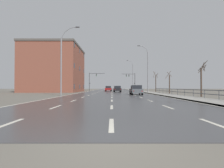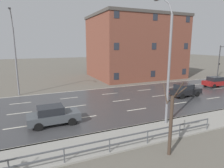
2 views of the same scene
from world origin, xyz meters
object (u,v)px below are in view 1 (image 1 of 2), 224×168
Objects in this scene: street_lamp_distant at (131,76)px; street_lamp_left_bank at (62,62)px; street_lamp_midground at (146,70)px; brick_building at (54,69)px; car_near_right at (108,89)px; traffic_signal_right at (131,79)px; car_far_right at (116,89)px; car_far_left at (135,90)px; traffic_signal_left at (91,79)px.

street_lamp_left_bank is at bearing -110.50° from street_lamp_distant.
street_lamp_midground is 0.60× the size of brick_building.
street_lamp_distant is 2.64× the size of car_near_right.
brick_building is (-14.00, -6.40, 5.21)m from car_near_right.
car_far_right is at bearing -108.10° from traffic_signal_right.
brick_building is (-22.52, -18.35, 0.58)m from street_lamp_distant.
street_lamp_left_bank is 12.49m from car_far_left.
street_lamp_left_bank is 2.48× the size of car_near_right.
car_far_left and car_near_right have the same top height.
brick_building is (-19.05, 18.52, 5.21)m from car_far_left.
traffic_signal_right is 0.96× the size of traffic_signal_left.
street_lamp_midground is 24.68m from brick_building.
street_lamp_midground is at bearing -90.01° from street_lamp_distant.
car_far_right is at bearing 98.33° from car_far_left.
car_near_right is 0.25× the size of brick_building.
car_far_left is at bearing -112.27° from street_lamp_midground.
traffic_signal_right is 33.17m from car_far_left.
brick_building is (-21.84, -14.36, 1.91)m from traffic_signal_right.
street_lamp_midground is 10.79m from car_far_right.
street_lamp_left_bank is 21.57m from car_far_right.
car_far_left is at bearing 14.25° from street_lamp_left_bank.
traffic_signal_left reaches higher than car_near_right.
brick_building reaches higher than car_near_right.
car_near_right is at bearing -134.56° from traffic_signal_right.
street_lamp_left_bank reaches higher than street_lamp_midground.
street_lamp_distant is at bearing 69.50° from street_lamp_left_bank.
car_near_right is (-2.43, 8.57, 0.00)m from car_far_right.
street_lamp_midground is 1.68× the size of traffic_signal_right.
traffic_signal_right is (14.18, 35.78, -0.94)m from street_lamp_left_bank.
street_lamp_left_bank is 2.52× the size of car_far_left.
car_far_left and car_far_right have the same top height.
car_far_left is at bearing -83.28° from car_far_right.
car_far_right is (-2.61, 16.35, 0.00)m from car_far_left.
street_lamp_left_bank is 1.65× the size of traffic_signal_left.
car_far_left is at bearing -95.38° from street_lamp_distant.
traffic_signal_left is at bearing 62.09° from brick_building.
street_lamp_midground is 18.99m from car_near_right.
street_lamp_distant is 21.90m from car_far_right.
car_far_left is at bearing -44.20° from brick_building.
car_near_right is 16.25m from brick_building.
traffic_signal_left is 11.23m from car_near_right.
street_lamp_midground reaches higher than traffic_signal_left.
brick_building is at bearing -140.83° from street_lamp_distant.
car_far_left is (10.89, -33.92, -3.34)m from traffic_signal_left.
street_lamp_distant is 1.84× the size of traffic_signal_right.
traffic_signal_left is (-13.68, 1.03, 0.04)m from traffic_signal_right.
car_far_right is at bearing -71.11° from car_near_right.
car_far_right is (8.28, -17.56, -3.34)m from traffic_signal_left.
street_lamp_midground is at bearing -54.72° from car_far_right.
traffic_signal_right is at bearing 69.54° from car_far_right.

